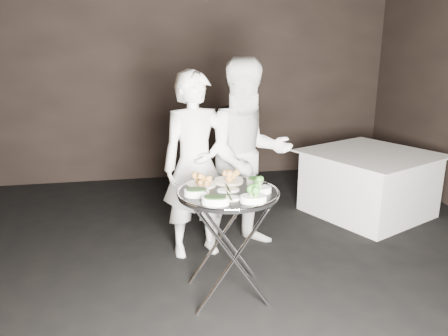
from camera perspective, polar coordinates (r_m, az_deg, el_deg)
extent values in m
cube|color=black|center=(3.17, 0.36, -19.68)|extent=(6.00, 7.00, 0.05)
cube|color=black|center=(6.09, -6.34, 12.65)|extent=(6.00, 0.05, 3.00)
cylinder|color=silver|center=(3.06, 1.32, -11.91)|extent=(0.55, 0.03, 0.80)
cylinder|color=silver|center=(3.06, 1.32, -11.91)|extent=(0.55, 0.03, 0.80)
cylinder|color=silver|center=(3.43, -0.19, -8.72)|extent=(0.55, 0.03, 0.80)
cylinder|color=silver|center=(3.43, -0.19, -8.72)|extent=(0.55, 0.03, 0.80)
cylinder|color=silver|center=(3.06, -3.72, -4.27)|extent=(0.02, 0.46, 0.02)
cylinder|color=silver|center=(3.15, 4.66, -3.72)|extent=(0.02, 0.46, 0.02)
cylinder|color=black|center=(3.09, 0.53, -3.38)|extent=(0.71, 0.71, 0.03)
torus|color=silver|center=(3.08, 0.53, -3.12)|extent=(0.73, 0.73, 0.02)
cylinder|color=beige|center=(3.21, -3.01, -2.16)|extent=(0.22, 0.22, 0.02)
cylinder|color=beige|center=(3.28, 0.60, -1.74)|extent=(0.22, 0.22, 0.02)
cylinder|color=white|center=(3.24, 4.03, -1.76)|extent=(0.12, 0.12, 0.05)
cylinder|color=silver|center=(3.19, -3.21, -1.61)|extent=(0.07, 0.17, 0.01)
cylinder|color=silver|center=(3.27, 0.66, -1.13)|extent=(0.11, 0.15, 0.01)
cylinder|color=silver|center=(3.24, 4.07, -1.35)|extent=(0.01, 0.18, 0.01)
cylinder|color=silver|center=(2.98, -3.42, -2.83)|extent=(0.12, 0.14, 0.01)
cylinder|color=silver|center=(3.07, 4.75, -2.32)|extent=(0.14, 0.12, 0.01)
cylinder|color=silver|center=(3.08, 0.50, -2.23)|extent=(0.02, 0.18, 0.01)
imported|color=white|center=(3.77, -3.69, 0.32)|extent=(0.64, 0.47, 1.63)
imported|color=white|center=(3.90, 3.13, 1.58)|extent=(0.91, 0.75, 1.72)
cube|color=white|center=(5.07, 18.35, -2.00)|extent=(1.09, 1.09, 0.68)
cube|color=white|center=(4.98, 18.69, 1.82)|extent=(1.22, 1.22, 0.02)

